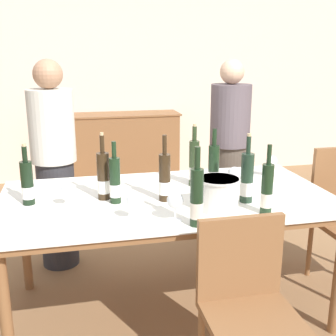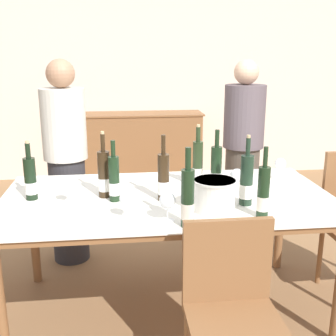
# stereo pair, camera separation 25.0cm
# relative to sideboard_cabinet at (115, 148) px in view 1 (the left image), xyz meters

# --- Properties ---
(ground_plane) EXTENTS (12.00, 12.00, 0.00)m
(ground_plane) POSITION_rel_sideboard_cabinet_xyz_m (0.05, -2.85, -0.44)
(ground_plane) COLOR olive
(back_wall) EXTENTS (8.00, 0.10, 2.80)m
(back_wall) POSITION_rel_sideboard_cabinet_xyz_m (0.05, 0.29, 0.96)
(back_wall) COLOR beige
(back_wall) RESTS_ON ground_plane
(sideboard_cabinet) EXTENTS (1.62, 0.46, 0.88)m
(sideboard_cabinet) POSITION_rel_sideboard_cabinet_xyz_m (0.00, 0.00, 0.00)
(sideboard_cabinet) COLOR brown
(sideboard_cabinet) RESTS_ON ground_plane
(dining_table) EXTENTS (2.01, 1.09, 0.77)m
(dining_table) POSITION_rel_sideboard_cabinet_xyz_m (0.05, -2.85, 0.27)
(dining_table) COLOR brown
(dining_table) RESTS_ON ground_plane
(ice_bucket) EXTENTS (0.24, 0.24, 0.18)m
(ice_bucket) POSITION_rel_sideboard_cabinet_xyz_m (0.27, -3.11, 0.42)
(ice_bucket) COLOR white
(ice_bucket) RESTS_ON dining_table
(wine_bottle_0) EXTENTS (0.07, 0.07, 0.39)m
(wine_bottle_0) POSITION_rel_sideboard_cabinet_xyz_m (0.36, -2.78, 0.47)
(wine_bottle_0) COLOR black
(wine_bottle_0) RESTS_ON dining_table
(wine_bottle_1) EXTENTS (0.08, 0.08, 0.41)m
(wine_bottle_1) POSITION_rel_sideboard_cabinet_xyz_m (0.47, -3.03, 0.47)
(wine_bottle_1) COLOR #1E3323
(wine_bottle_1) RESTS_ON dining_table
(wine_bottle_2) EXTENTS (0.07, 0.07, 0.39)m
(wine_bottle_2) POSITION_rel_sideboard_cabinet_xyz_m (0.01, -2.91, 0.46)
(wine_bottle_2) COLOR #332314
(wine_bottle_2) RESTS_ON dining_table
(wine_bottle_3) EXTENTS (0.06, 0.06, 0.36)m
(wine_bottle_3) POSITION_rel_sideboard_cabinet_xyz_m (-0.27, -2.89, 0.46)
(wine_bottle_3) COLOR black
(wine_bottle_3) RESTS_ON dining_table
(wine_bottle_4) EXTENTS (0.07, 0.07, 0.40)m
(wine_bottle_4) POSITION_rel_sideboard_cabinet_xyz_m (-0.33, -2.81, 0.46)
(wine_bottle_4) COLOR #332314
(wine_bottle_4) RESTS_ON dining_table
(wine_bottle_5) EXTENTS (0.07, 0.07, 0.36)m
(wine_bottle_5) POSITION_rel_sideboard_cabinet_xyz_m (-0.76, -2.80, 0.45)
(wine_bottle_5) COLOR black
(wine_bottle_5) RESTS_ON dining_table
(wine_bottle_6) EXTENTS (0.07, 0.07, 0.41)m
(wine_bottle_6) POSITION_rel_sideboard_cabinet_xyz_m (0.09, -3.31, 0.47)
(wine_bottle_6) COLOR black
(wine_bottle_6) RESTS_ON dining_table
(wine_bottle_7) EXTENTS (0.07, 0.07, 0.41)m
(wine_bottle_7) POSITION_rel_sideboard_cabinet_xyz_m (0.26, -2.67, 0.47)
(wine_bottle_7) COLOR #28381E
(wine_bottle_7) RESTS_ON dining_table
(wine_bottle_8) EXTENTS (0.06, 0.06, 0.38)m
(wine_bottle_8) POSITION_rel_sideboard_cabinet_xyz_m (0.51, -3.23, 0.46)
(wine_bottle_8) COLOR black
(wine_bottle_8) RESTS_ON dining_table
(wine_glass_0) EXTENTS (0.07, 0.07, 0.14)m
(wine_glass_0) POSITION_rel_sideboard_cabinet_xyz_m (-0.54, -2.89, 0.43)
(wine_glass_0) COLOR white
(wine_glass_0) RESTS_ON dining_table
(wine_glass_1) EXTENTS (0.07, 0.07, 0.14)m
(wine_glass_1) POSITION_rel_sideboard_cabinet_xyz_m (-0.21, -3.17, 0.43)
(wine_glass_1) COLOR white
(wine_glass_1) RESTS_ON dining_table
(wine_glass_2) EXTENTS (0.09, 0.09, 0.16)m
(wine_glass_2) POSITION_rel_sideboard_cabinet_xyz_m (0.47, -2.84, 0.44)
(wine_glass_2) COLOR white
(wine_glass_2) RESTS_ON dining_table
(wine_glass_3) EXTENTS (0.08, 0.08, 0.15)m
(wine_glass_3) POSITION_rel_sideboard_cabinet_xyz_m (0.84, -2.60, 0.44)
(wine_glass_3) COLOR white
(wine_glass_3) RESTS_ON dining_table
(wine_glass_4) EXTENTS (0.09, 0.09, 0.16)m
(wine_glass_4) POSITION_rel_sideboard_cabinet_xyz_m (0.00, -3.23, 0.44)
(wine_glass_4) COLOR white
(wine_glass_4) RESTS_ON dining_table
(chair_near_front) EXTENTS (0.42, 0.42, 0.88)m
(chair_near_front) POSITION_rel_sideboard_cabinet_xyz_m (0.25, -3.63, 0.08)
(chair_near_front) COLOR brown
(chair_near_front) RESTS_ON ground_plane
(person_host) EXTENTS (0.33, 0.33, 1.57)m
(person_host) POSITION_rel_sideboard_cabinet_xyz_m (-0.64, -2.07, 0.35)
(person_host) COLOR #2D2D33
(person_host) RESTS_ON ground_plane
(person_guest_left) EXTENTS (0.33, 0.33, 1.56)m
(person_guest_left) POSITION_rel_sideboard_cabinet_xyz_m (0.77, -1.95, 0.34)
(person_guest_left) COLOR #51473D
(person_guest_left) RESTS_ON ground_plane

